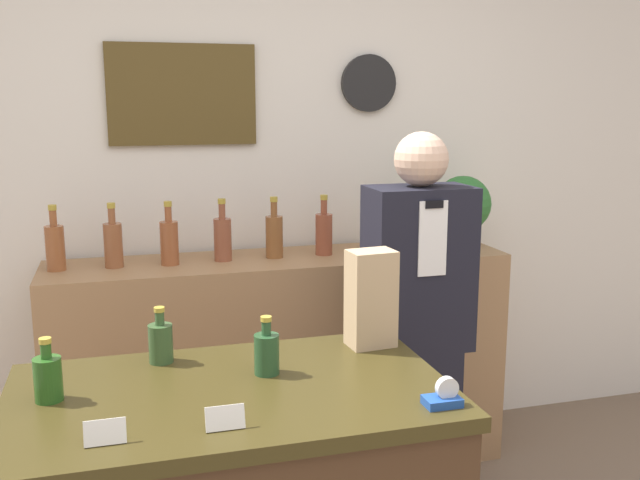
% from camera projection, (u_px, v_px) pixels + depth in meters
% --- Properties ---
extents(back_wall, '(5.20, 0.09, 2.70)m').
position_uv_depth(back_wall, '(245.00, 174.00, 3.35)').
color(back_wall, silver).
rests_on(back_wall, ground_plane).
extents(back_shelf, '(2.05, 0.46, 1.01)m').
position_uv_depth(back_shelf, '(282.00, 364.00, 3.27)').
color(back_shelf, '#9E754C').
rests_on(back_shelf, ground_plane).
extents(shopkeeper, '(0.40, 0.25, 1.58)m').
position_uv_depth(shopkeeper, '(416.00, 334.00, 2.82)').
color(shopkeeper, black).
rests_on(shopkeeper, ground_plane).
extents(potted_plant, '(0.27, 0.27, 0.34)m').
position_uv_depth(potted_plant, '(463.00, 208.00, 3.37)').
color(potted_plant, '#9E998E').
rests_on(potted_plant, back_shelf).
extents(paper_bag, '(0.15, 0.11, 0.30)m').
position_uv_depth(paper_bag, '(371.00, 298.00, 2.16)').
color(paper_bag, tan).
rests_on(paper_bag, display_counter).
extents(tape_dispenser, '(0.09, 0.06, 0.07)m').
position_uv_depth(tape_dispenser, '(444.00, 397.00, 1.75)').
color(tape_dispenser, '#1E4799').
rests_on(tape_dispenser, display_counter).
extents(price_card_left, '(0.09, 0.02, 0.06)m').
position_uv_depth(price_card_left, '(105.00, 432.00, 1.55)').
color(price_card_left, white).
rests_on(price_card_left, display_counter).
extents(price_card_right, '(0.09, 0.02, 0.06)m').
position_uv_depth(price_card_right, '(225.00, 418.00, 1.62)').
color(price_card_right, white).
rests_on(price_card_right, display_counter).
extents(counter_bottle_0, '(0.07, 0.07, 0.16)m').
position_uv_depth(counter_bottle_0, '(48.00, 377.00, 1.77)').
color(counter_bottle_0, '#25521A').
rests_on(counter_bottle_0, display_counter).
extents(counter_bottle_1, '(0.07, 0.07, 0.16)m').
position_uv_depth(counter_bottle_1, '(161.00, 342.00, 2.03)').
color(counter_bottle_1, '#33502A').
rests_on(counter_bottle_1, display_counter).
extents(counter_bottle_2, '(0.07, 0.07, 0.16)m').
position_uv_depth(counter_bottle_2, '(267.00, 352.00, 1.95)').
color(counter_bottle_2, '#254928').
rests_on(counter_bottle_2, display_counter).
extents(shelf_bottle_0, '(0.08, 0.08, 0.27)m').
position_uv_depth(shelf_bottle_0, '(55.00, 246.00, 2.92)').
color(shelf_bottle_0, brown).
rests_on(shelf_bottle_0, back_shelf).
extents(shelf_bottle_1, '(0.08, 0.08, 0.27)m').
position_uv_depth(shelf_bottle_1, '(113.00, 243.00, 2.98)').
color(shelf_bottle_1, brown).
rests_on(shelf_bottle_1, back_shelf).
extents(shelf_bottle_2, '(0.08, 0.08, 0.27)m').
position_uv_depth(shelf_bottle_2, '(169.00, 241.00, 3.02)').
color(shelf_bottle_2, brown).
rests_on(shelf_bottle_2, back_shelf).
extents(shelf_bottle_3, '(0.08, 0.08, 0.27)m').
position_uv_depth(shelf_bottle_3, '(223.00, 238.00, 3.10)').
color(shelf_bottle_3, brown).
rests_on(shelf_bottle_3, back_shelf).
extents(shelf_bottle_4, '(0.08, 0.08, 0.27)m').
position_uv_depth(shelf_bottle_4, '(274.00, 235.00, 3.16)').
color(shelf_bottle_4, brown).
rests_on(shelf_bottle_4, back_shelf).
extents(shelf_bottle_5, '(0.08, 0.08, 0.27)m').
position_uv_depth(shelf_bottle_5, '(324.00, 232.00, 3.22)').
color(shelf_bottle_5, brown).
rests_on(shelf_bottle_5, back_shelf).
extents(shelf_bottle_6, '(0.08, 0.08, 0.27)m').
position_uv_depth(shelf_bottle_6, '(373.00, 231.00, 3.26)').
color(shelf_bottle_6, brown).
rests_on(shelf_bottle_6, back_shelf).
extents(shelf_bottle_7, '(0.08, 0.08, 0.27)m').
position_uv_depth(shelf_bottle_7, '(419.00, 228.00, 3.33)').
color(shelf_bottle_7, brown).
rests_on(shelf_bottle_7, back_shelf).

